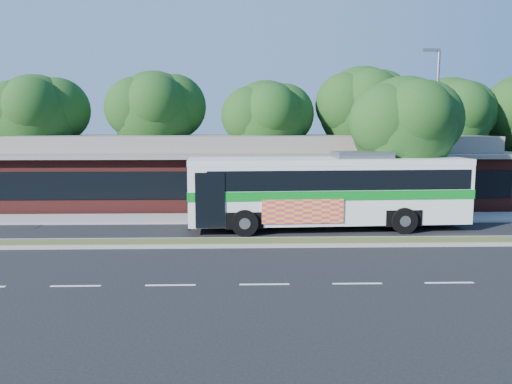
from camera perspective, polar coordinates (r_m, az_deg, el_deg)
ground at (r=21.06m, az=0.36°, el=-6.33°), size 120.00×120.00×0.00m
median_strip at (r=21.63m, az=0.30°, el=-5.75°), size 26.00×1.10×0.15m
sidewalk at (r=27.31m, az=-0.10°, el=-3.01°), size 44.00×2.60×0.12m
plaza_building at (r=33.57m, az=-0.40°, el=2.51°), size 33.20×11.20×4.45m
lamp_post at (r=28.37m, az=19.76°, el=6.79°), size 0.93×0.18×9.07m
tree_bg_a at (r=38.21m, az=-23.15°, el=8.14°), size 6.47×5.80×8.63m
tree_bg_b at (r=37.07m, az=-10.84°, el=9.06°), size 6.69×6.00×9.00m
tree_bg_c at (r=35.65m, az=1.81°, el=8.37°), size 6.24×5.60×8.26m
tree_bg_d at (r=37.75m, az=12.60°, el=9.40°), size 6.91×6.20×9.37m
tree_bg_e at (r=38.67m, az=21.64°, el=8.01°), size 6.47×5.80×8.50m
transit_bus at (r=24.79m, az=8.31°, el=0.68°), size 13.74×3.68×3.82m
sidewalk_tree at (r=27.82m, az=17.20°, el=7.33°), size 5.96×5.34×7.66m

